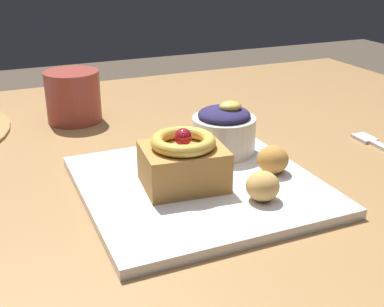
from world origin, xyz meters
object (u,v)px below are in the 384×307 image
Objects in this scene: fritter_front at (263,186)px; fritter_middle at (273,159)px; front_plate at (199,185)px; fork at (380,146)px; berry_ramekin at (224,130)px; coffee_mug at (73,96)px; cake_slice at (183,161)px.

fritter_front and fritter_middle have the same top height.
fork is at bearing 3.69° from front_plate.
berry_ramekin is at bearing 106.84° from fritter_middle.
berry_ramekin reaches higher than fork.
front_plate is at bearing -74.95° from coffee_mug.
cake_slice is 1.17× the size of berry_ramekin.
fritter_middle is at bearing -4.92° from cake_slice.
fritter_front is 0.94× the size of fritter_middle.
cake_slice is 2.70× the size of fritter_front.
berry_ramekin is (0.07, 0.07, 0.04)m from front_plate.
front_plate is 3.05× the size of coffee_mug.
front_plate is at bearing 122.11° from fritter_front.
front_plate is 0.10m from fritter_middle.
coffee_mug reaches higher than fritter_front.
berry_ramekin and coffee_mug have the same top height.
front_plate is 3.19× the size of berry_ramekin.
front_plate is 0.11m from berry_ramekin.
fork is at bearing 4.10° from cake_slice.
cake_slice reaches higher than fritter_middle.
fritter_middle is (0.05, 0.06, 0.00)m from fritter_front.
fork is (0.32, 0.02, -0.04)m from cake_slice.
berry_ramekin is (0.09, 0.07, 0.00)m from cake_slice.
berry_ramekin is 0.24m from fork.
coffee_mug is at bearing 108.52° from fritter_front.
front_plate is 0.09m from fritter_front.
fritter_front reaches higher than fork.
berry_ramekin reaches higher than fritter_middle.
coffee_mug is at bearing 101.31° from cake_slice.
fork is 0.49m from coffee_mug.
front_plate is at bearing -134.32° from berry_ramekin.
coffee_mug reaches higher than fritter_middle.
cake_slice is 2.53× the size of fritter_middle.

